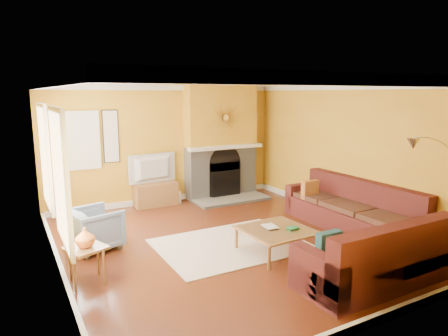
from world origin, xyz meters
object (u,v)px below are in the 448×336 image
side_table (87,265)px  coffee_table (276,241)px  media_console (155,194)px  armchair (95,229)px  sectional_sofa (325,219)px  arc_lamp (436,205)px

side_table → coffee_table: bearing=-7.8°
media_console → armchair: 2.64m
sectional_sofa → coffee_table: 0.95m
sectional_sofa → coffee_table: sectional_sofa is taller
coffee_table → media_console: (-0.76, 3.56, 0.06)m
arc_lamp → armchair: bearing=142.2°
sectional_sofa → coffee_table: (-0.91, 0.11, -0.25)m
media_console → armchair: armchair is taller
coffee_table → media_console: bearing=102.0°
coffee_table → media_console: size_ratio=1.07×
coffee_table → armchair: armchair is taller
side_table → arc_lamp: bearing=-24.1°
sectional_sofa → side_table: bearing=172.4°
side_table → arc_lamp: (4.41, -1.98, 0.72)m
coffee_table → side_table: (-2.83, 0.39, 0.05)m
media_console → sectional_sofa: bearing=-65.5°
media_console → side_table: media_console is taller
arc_lamp → media_console: bearing=114.5°
media_console → arc_lamp: (2.34, -5.15, 0.71)m
media_console → armchair: size_ratio=1.26×
side_table → arc_lamp: 4.89m
media_console → coffee_table: bearing=-78.0°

